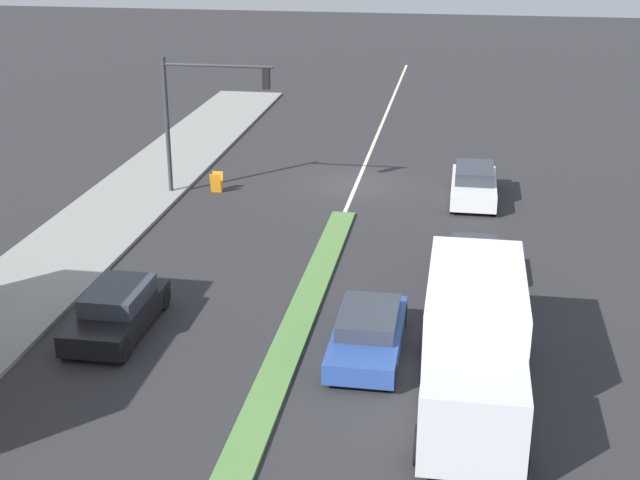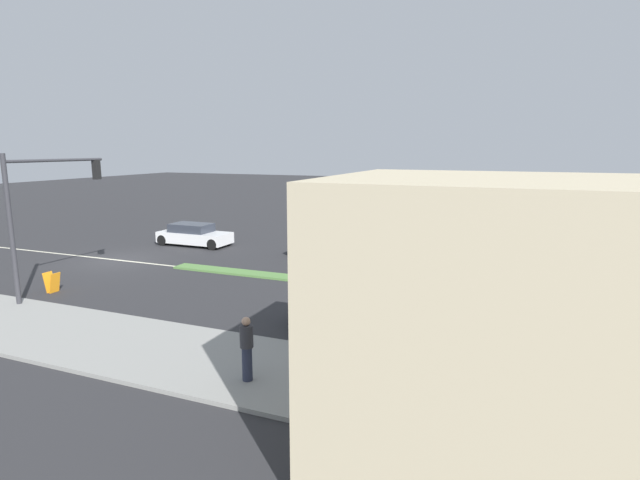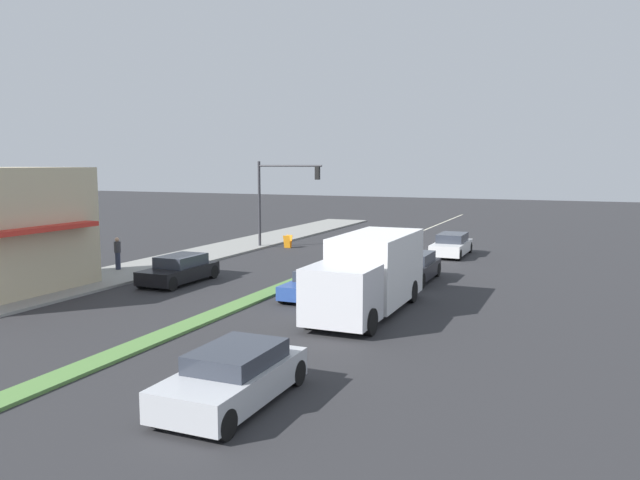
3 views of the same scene
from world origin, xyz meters
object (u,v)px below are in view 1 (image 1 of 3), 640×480
(warning_aframe_sign, at_px, (217,182))
(suv_black, at_px, (117,311))
(delivery_truck, at_px, (474,342))
(coupe_blue, at_px, (368,333))
(sedan_dark, at_px, (473,267))
(traffic_signal_main, at_px, (200,103))
(van_white, at_px, (474,184))

(warning_aframe_sign, bearing_deg, suv_black, 93.08)
(suv_black, bearing_deg, delivery_truck, 169.21)
(coupe_blue, distance_m, sedan_dark, 5.68)
(warning_aframe_sign, distance_m, suv_black, 13.02)
(warning_aframe_sign, relative_size, coupe_blue, 0.19)
(coupe_blue, bearing_deg, traffic_signal_main, -56.64)
(delivery_truck, relative_size, coupe_blue, 1.67)
(warning_aframe_sign, relative_size, delivery_truck, 0.11)
(coupe_blue, distance_m, van_white, 14.16)
(warning_aframe_sign, height_order, sedan_dark, sedan_dark)
(suv_black, height_order, van_white, van_white)
(warning_aframe_sign, xyz_separation_m, coupe_blue, (-7.90, 13.11, 0.15))
(warning_aframe_sign, height_order, suv_black, suv_black)
(traffic_signal_main, relative_size, van_white, 1.25)
(traffic_signal_main, height_order, sedan_dark, traffic_signal_main)
(warning_aframe_sign, bearing_deg, delivery_truck, 125.68)
(sedan_dark, bearing_deg, van_white, -90.00)
(warning_aframe_sign, bearing_deg, coupe_blue, 121.08)
(delivery_truck, bearing_deg, sedan_dark, -90.00)
(traffic_signal_main, bearing_deg, van_white, -173.68)
(coupe_blue, xyz_separation_m, van_white, (-2.80, -13.88, 0.07))
(coupe_blue, bearing_deg, sedan_dark, -119.54)
(traffic_signal_main, bearing_deg, suv_black, 95.13)
(traffic_signal_main, height_order, suv_black, traffic_signal_main)
(warning_aframe_sign, bearing_deg, traffic_signal_main, 47.40)
(coupe_blue, bearing_deg, delivery_truck, 147.28)
(suv_black, distance_m, sedan_dark, 11.11)
(traffic_signal_main, distance_m, van_white, 11.66)
(delivery_truck, xyz_separation_m, coupe_blue, (2.80, -1.80, -0.89))
(sedan_dark, bearing_deg, coupe_blue, 60.46)
(suv_black, xyz_separation_m, van_white, (-10.00, -13.77, 0.02))
(warning_aframe_sign, height_order, van_white, van_white)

